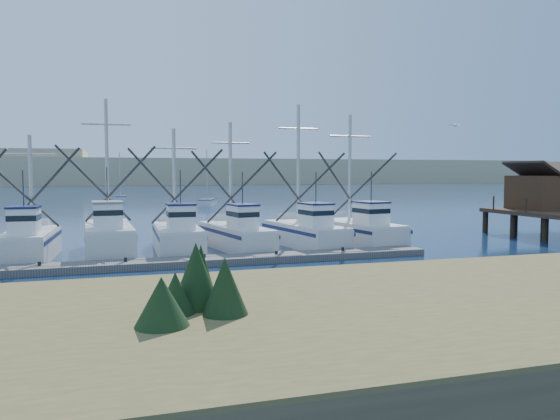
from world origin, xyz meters
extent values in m
plane|color=#0C1A35|center=(0.00, 0.00, 0.00)|extent=(500.00, 500.00, 0.00)
cube|color=#4C422D|center=(-8.00, -10.00, 0.80)|extent=(40.00, 10.00, 1.60)
cube|color=#69645D|center=(-6.68, 6.28, 0.18)|extent=(27.63, 2.37, 0.37)
cube|color=#4C331E|center=(21.50, 12.00, 3.30)|extent=(4.00, 4.00, 2.60)
cube|color=tan|center=(0.00, 210.00, 5.00)|extent=(360.00, 60.00, 10.00)
cube|color=silver|center=(-14.71, 10.87, 0.74)|extent=(2.73, 6.84, 1.48)
cube|color=white|center=(-14.71, 9.14, 2.23)|extent=(1.49, 1.70, 1.50)
cylinder|color=#B7B2A8|center=(-14.71, 12.02, 4.24)|extent=(0.22, 0.22, 5.52)
cube|color=silver|center=(-10.53, 11.59, 0.83)|extent=(2.97, 8.29, 1.66)
cube|color=white|center=(-10.53, 9.49, 2.41)|extent=(1.60, 2.06, 1.50)
cylinder|color=#B7B2A8|center=(-10.53, 12.99, 5.48)|extent=(0.22, 0.22, 7.65)
cube|color=silver|center=(-6.53, 11.19, 0.74)|extent=(2.70, 7.43, 1.49)
cube|color=white|center=(-6.53, 9.30, 2.24)|extent=(1.52, 1.83, 1.50)
cylinder|color=#B7B2A8|center=(-6.53, 12.45, 4.53)|extent=(0.22, 0.22, 6.08)
cube|color=silver|center=(-2.86, 11.49, 0.69)|extent=(3.56, 8.25, 1.38)
cube|color=white|center=(-2.86, 9.45, 2.13)|extent=(1.61, 2.14, 1.50)
cylinder|color=#B7B2A8|center=(-2.86, 12.86, 4.74)|extent=(0.22, 0.22, 6.72)
cube|color=silver|center=(1.79, 11.44, 0.69)|extent=(3.68, 8.18, 1.37)
cube|color=white|center=(1.79, 9.42, 2.12)|extent=(1.73, 2.12, 1.50)
cylinder|color=#B7B2A8|center=(1.79, 12.79, 5.38)|extent=(0.22, 0.22, 8.02)
cube|color=silver|center=(5.56, 11.41, 0.70)|extent=(3.91, 8.14, 1.40)
cube|color=white|center=(5.56, 9.40, 2.15)|extent=(1.86, 2.13, 1.50)
cylinder|color=#B7B2A8|center=(5.56, 12.74, 5.12)|extent=(0.22, 0.22, 7.42)
cube|color=silver|center=(2.90, 56.21, 0.45)|extent=(3.48, 5.49, 0.90)
cylinder|color=#B7B2A8|center=(2.90, 56.51, 4.50)|extent=(0.12, 0.12, 7.20)
cube|color=silver|center=(-9.02, 70.96, 0.45)|extent=(1.80, 5.11, 0.90)
cylinder|color=#B7B2A8|center=(-9.02, 71.26, 4.50)|extent=(0.12, 0.12, 7.20)
sphere|color=white|center=(12.65, 10.79, 8.12)|extent=(0.21, 0.21, 0.21)
cube|color=white|center=(12.33, 10.79, 8.14)|extent=(0.52, 0.13, 0.14)
cube|color=white|center=(12.97, 10.79, 8.14)|extent=(0.52, 0.13, 0.14)
camera|label=1|loc=(-10.25, -22.12, 4.88)|focal=35.00mm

